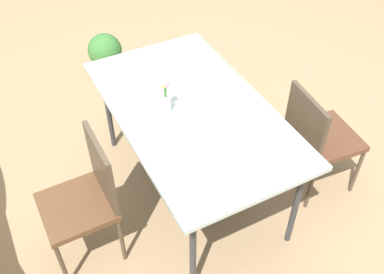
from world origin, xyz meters
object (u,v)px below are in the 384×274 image
dining_table (192,115)px  potted_plant (106,58)px  chair_far_side (87,195)px  flower_vase (166,98)px  chair_near_left (318,135)px

dining_table → potted_plant: (1.60, 0.09, -0.48)m
chair_far_side → potted_plant: bearing=-22.7°
dining_table → flower_vase: bearing=71.5°
chair_far_side → flower_vase: bearing=-73.4°
chair_near_left → potted_plant: 2.17m
dining_table → potted_plant: dining_table is taller
chair_near_left → flower_vase: bearing=-108.1°
chair_near_left → potted_plant: chair_near_left is taller
dining_table → flower_vase: flower_vase is taller
chair_far_side → chair_near_left: bearing=-98.3°
flower_vase → chair_near_left: bearing=-113.4°
dining_table → chair_far_side: size_ratio=1.78×
chair_near_left → chair_far_side: size_ratio=0.95×
chair_near_left → flower_vase: 1.11m
chair_near_left → potted_plant: (1.96, 0.89, -0.25)m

